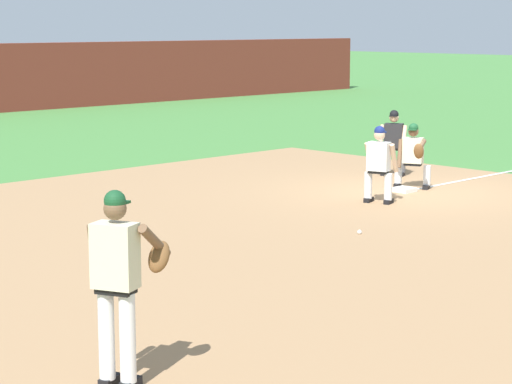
{
  "coord_description": "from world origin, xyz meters",
  "views": [
    {
      "loc": [
        -15.93,
        -12.0,
        3.33
      ],
      "look_at": [
        -7.48,
        -3.38,
        1.29
      ],
      "focal_mm": 70.0,
      "sensor_mm": 36.0,
      "label": 1
    }
  ],
  "objects_px": {
    "baserunner": "(379,161)",
    "pitcher": "(119,277)",
    "first_base_bag": "(404,190)",
    "umpire": "(394,140)",
    "baseball": "(359,232)",
    "first_baseman": "(413,153)"
  },
  "relations": [
    {
      "from": "first_base_bag",
      "to": "umpire",
      "type": "bearing_deg",
      "value": 43.77
    },
    {
      "from": "baserunner",
      "to": "first_baseman",
      "type": "bearing_deg",
      "value": 17.12
    },
    {
      "from": "first_baseman",
      "to": "umpire",
      "type": "bearing_deg",
      "value": 50.55
    },
    {
      "from": "first_base_bag",
      "to": "first_baseman",
      "type": "height_order",
      "value": "first_baseman"
    },
    {
      "from": "baserunner",
      "to": "baseball",
      "type": "bearing_deg",
      "value": -147.24
    },
    {
      "from": "first_base_bag",
      "to": "pitcher",
      "type": "bearing_deg",
      "value": -155.6
    },
    {
      "from": "first_baseman",
      "to": "baseball",
      "type": "bearing_deg",
      "value": -153.42
    },
    {
      "from": "baserunner",
      "to": "pitcher",
      "type": "bearing_deg",
      "value": -154.64
    },
    {
      "from": "baserunner",
      "to": "umpire",
      "type": "bearing_deg",
      "value": 33.4
    },
    {
      "from": "umpire",
      "to": "baserunner",
      "type": "bearing_deg",
      "value": -146.6
    },
    {
      "from": "pitcher",
      "to": "umpire",
      "type": "relative_size",
      "value": 1.27
    },
    {
      "from": "baserunner",
      "to": "umpire",
      "type": "distance_m",
      "value": 3.53
    },
    {
      "from": "first_baseman",
      "to": "baserunner",
      "type": "bearing_deg",
      "value": -162.88
    },
    {
      "from": "pitcher",
      "to": "baserunner",
      "type": "xyz_separation_m",
      "value": [
        9.27,
        4.4,
        -0.27
      ]
    },
    {
      "from": "first_base_bag",
      "to": "baserunner",
      "type": "height_order",
      "value": "baserunner"
    },
    {
      "from": "umpire",
      "to": "baseball",
      "type": "bearing_deg",
      "value": -146.89
    },
    {
      "from": "pitcher",
      "to": "umpire",
      "type": "distance_m",
      "value": 13.77
    },
    {
      "from": "pitcher",
      "to": "umpire",
      "type": "xyz_separation_m",
      "value": [
        12.22,
        6.34,
        -0.27
      ]
    },
    {
      "from": "baseball",
      "to": "pitcher",
      "type": "relative_size",
      "value": 0.04
    },
    {
      "from": "baseball",
      "to": "umpire",
      "type": "height_order",
      "value": "umpire"
    },
    {
      "from": "umpire",
      "to": "first_baseman",
      "type": "bearing_deg",
      "value": -129.45
    },
    {
      "from": "first_base_bag",
      "to": "baseball",
      "type": "relative_size",
      "value": 5.14
    }
  ]
}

